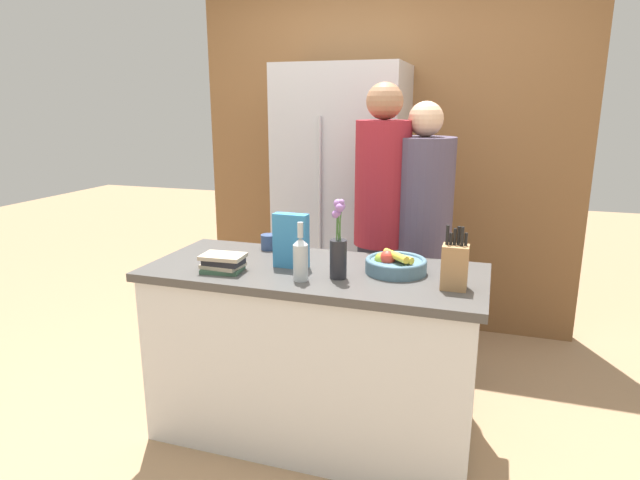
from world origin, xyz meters
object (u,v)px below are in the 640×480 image
object	(u,v)px
flower_vase	(338,248)
person_in_blue	(421,231)
fruit_bowl	(395,264)
bottle_oil	(290,239)
book_stack	(223,263)
cereal_box	(291,241)
refrigerator	(342,205)
person_at_sink	(381,218)
coffee_mug	(269,242)
bottle_vinegar	(300,258)
knife_block	(455,266)

from	to	relation	value
flower_vase	person_in_blue	xyz separation A→B (m)	(0.26, 0.83, -0.09)
flower_vase	fruit_bowl	bearing A→B (deg)	34.37
bottle_oil	fruit_bowl	bearing A→B (deg)	-11.92
book_stack	cereal_box	bearing A→B (deg)	30.38
refrigerator	book_stack	xyz separation A→B (m)	(-0.17, -1.46, -0.03)
cereal_box	person_at_sink	xyz separation A→B (m)	(0.30, 0.69, -0.01)
flower_vase	person_at_sink	world-z (taller)	person_at_sink
person_in_blue	coffee_mug	bearing A→B (deg)	-129.17
person_at_sink	flower_vase	bearing A→B (deg)	-96.03
flower_vase	cereal_box	distance (m)	0.28
book_stack	person_in_blue	xyz separation A→B (m)	(0.80, 0.90, 0.01)
flower_vase	book_stack	distance (m)	0.56
refrigerator	bottle_oil	size ratio (longest dim) A/B	8.66
cereal_box	bottle_vinegar	distance (m)	0.21
bottle_oil	bottle_vinegar	size ratio (longest dim) A/B	0.83
knife_block	book_stack	size ratio (longest dim) A/B	1.33
refrigerator	fruit_bowl	xyz separation A→B (m)	(0.61, -1.23, -0.03)
refrigerator	knife_block	world-z (taller)	refrigerator
cereal_box	bottle_oil	world-z (taller)	cereal_box
flower_vase	bottle_vinegar	world-z (taller)	flower_vase
person_at_sink	coffee_mug	bearing A→B (deg)	-145.03
coffee_mug	person_at_sink	size ratio (longest dim) A/B	0.07
flower_vase	bottle_oil	xyz separation A→B (m)	(-0.34, 0.28, -0.05)
refrigerator	book_stack	distance (m)	1.47
knife_block	bottle_oil	world-z (taller)	knife_block
coffee_mug	person_in_blue	bearing A→B (deg)	31.73
cereal_box	person_in_blue	bearing A→B (deg)	54.69
refrigerator	flower_vase	size ratio (longest dim) A/B	5.26
knife_block	book_stack	distance (m)	1.06
cereal_box	person_in_blue	xyz separation A→B (m)	(0.52, 0.74, -0.08)
refrigerator	fruit_bowl	world-z (taller)	refrigerator
fruit_bowl	bottle_vinegar	world-z (taller)	bottle_vinegar
fruit_bowl	coffee_mug	size ratio (longest dim) A/B	2.37
refrigerator	fruit_bowl	size ratio (longest dim) A/B	6.67
cereal_box	fruit_bowl	bearing A→B (deg)	7.95
bottle_oil	flower_vase	bearing A→B (deg)	-39.34
book_stack	person_in_blue	distance (m)	1.21
book_stack	bottle_oil	xyz separation A→B (m)	(0.20, 0.35, 0.05)
refrigerator	bottle_oil	world-z (taller)	refrigerator
refrigerator	coffee_mug	world-z (taller)	refrigerator
fruit_bowl	cereal_box	bearing A→B (deg)	-172.05
book_stack	person_in_blue	world-z (taller)	person_in_blue
coffee_mug	person_at_sink	xyz separation A→B (m)	(0.53, 0.42, 0.08)
knife_block	coffee_mug	size ratio (longest dim) A/B	2.27
knife_block	coffee_mug	xyz separation A→B (m)	(-1.01, 0.35, -0.06)
person_in_blue	book_stack	bearing A→B (deg)	-112.58
fruit_bowl	flower_vase	world-z (taller)	flower_vase
cereal_box	coffee_mug	size ratio (longest dim) A/B	2.18
book_stack	flower_vase	bearing A→B (deg)	7.94
knife_block	flower_vase	distance (m)	0.51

